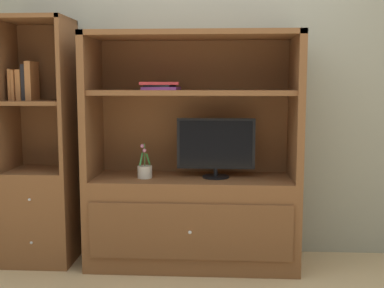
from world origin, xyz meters
name	(u,v)px	position (x,y,z in m)	size (l,w,h in m)	color
ground_plane	(189,285)	(0.00, 0.00, 0.00)	(8.00, 8.00, 0.00)	tan
painted_rear_wall	(195,74)	(0.00, 0.75, 1.40)	(6.00, 0.10, 2.80)	gray
media_console	(192,194)	(0.00, 0.41, 0.52)	(1.51, 0.56, 1.68)	brown
tv_monitor	(216,146)	(0.17, 0.40, 0.88)	(0.56, 0.19, 0.43)	black
potted_plant	(145,171)	(-0.34, 0.35, 0.70)	(0.11, 0.11, 0.25)	beige
magazine_stack	(161,86)	(-0.23, 0.39, 1.31)	(0.29, 0.32, 0.06)	purple
bookshelf_tall	(41,184)	(-1.13, 0.41, 0.58)	(0.50, 0.46, 1.79)	brown
upright_book_row	(25,83)	(-1.22, 0.40, 1.33)	(0.17, 0.18, 0.28)	#A56638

